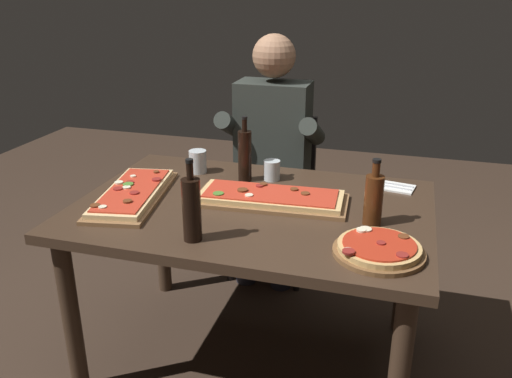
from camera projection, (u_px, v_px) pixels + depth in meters
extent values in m
plane|color=#38281E|center=(253.00, 355.00, 2.39)|extent=(6.40, 6.40, 0.00)
cube|color=#3D2B1E|center=(252.00, 210.00, 2.12)|extent=(1.40, 0.96, 0.04)
cylinder|color=#3D2B1E|center=(71.00, 318.00, 2.06)|extent=(0.07, 0.07, 0.70)
cylinder|color=#3D2B1E|center=(162.00, 231.00, 2.78)|extent=(0.07, 0.07, 0.70)
cylinder|color=#3D2B1E|center=(406.00, 264.00, 2.45)|extent=(0.07, 0.07, 0.70)
cube|color=brown|center=(271.00, 200.00, 2.14)|extent=(0.63, 0.29, 0.02)
cube|color=#DBB270|center=(271.00, 196.00, 2.13)|extent=(0.59, 0.25, 0.02)
cube|color=red|center=(271.00, 193.00, 2.13)|extent=(0.54, 0.22, 0.01)
cylinder|color=brown|center=(305.00, 193.00, 2.11)|extent=(0.04, 0.04, 0.01)
cylinder|color=maroon|center=(259.00, 186.00, 2.19)|extent=(0.03, 0.03, 0.01)
cylinder|color=beige|center=(249.00, 195.00, 2.09)|extent=(0.03, 0.03, 0.00)
cylinder|color=brown|center=(294.00, 189.00, 2.15)|extent=(0.03, 0.03, 0.01)
cylinder|color=brown|center=(243.00, 190.00, 2.14)|extent=(0.04, 0.04, 0.01)
cylinder|color=brown|center=(263.00, 184.00, 2.20)|extent=(0.03, 0.03, 0.01)
cylinder|color=#4C7F2D|center=(218.00, 193.00, 2.11)|extent=(0.04, 0.04, 0.00)
cube|color=brown|center=(133.00, 196.00, 2.18)|extent=(0.33, 0.59, 0.02)
cube|color=#E5C184|center=(133.00, 192.00, 2.17)|extent=(0.30, 0.55, 0.02)
cube|color=red|center=(132.00, 189.00, 2.17)|extent=(0.26, 0.50, 0.01)
cylinder|color=maroon|center=(130.00, 182.00, 2.23)|extent=(0.03, 0.03, 0.01)
cylinder|color=brown|center=(95.00, 205.00, 2.00)|extent=(0.04, 0.04, 0.01)
cylinder|color=brown|center=(156.00, 172.00, 2.34)|extent=(0.02, 0.02, 0.01)
cylinder|color=beige|center=(103.00, 207.00, 1.99)|extent=(0.03, 0.03, 0.00)
cylinder|color=maroon|center=(118.00, 189.00, 2.16)|extent=(0.04, 0.04, 0.01)
cylinder|color=beige|center=(119.00, 183.00, 2.22)|extent=(0.04, 0.04, 0.01)
cylinder|color=beige|center=(133.00, 176.00, 2.29)|extent=(0.02, 0.02, 0.01)
cylinder|color=maroon|center=(134.00, 193.00, 2.12)|extent=(0.04, 0.04, 0.01)
cylinder|color=#4C7F2D|center=(128.00, 184.00, 2.20)|extent=(0.04, 0.04, 0.01)
cylinder|color=beige|center=(127.00, 187.00, 2.17)|extent=(0.03, 0.03, 0.01)
cylinder|color=maroon|center=(157.00, 179.00, 2.25)|extent=(0.04, 0.04, 0.01)
cylinder|color=brown|center=(128.00, 201.00, 2.03)|extent=(0.03, 0.03, 0.01)
cylinder|color=brown|center=(379.00, 252.00, 1.73)|extent=(0.30, 0.30, 0.02)
cylinder|color=tan|center=(379.00, 247.00, 1.72)|extent=(0.27, 0.27, 0.02)
cylinder|color=#B72D19|center=(379.00, 244.00, 1.72)|extent=(0.24, 0.24, 0.01)
cylinder|color=brown|center=(404.00, 236.00, 1.76)|extent=(0.04, 0.04, 0.00)
cylinder|color=maroon|center=(381.00, 243.00, 1.71)|extent=(0.03, 0.03, 0.01)
cylinder|color=maroon|center=(349.00, 252.00, 1.66)|extent=(0.04, 0.04, 0.01)
cylinder|color=maroon|center=(402.00, 255.00, 1.64)|extent=(0.04, 0.04, 0.00)
cylinder|color=beige|center=(361.00, 230.00, 1.80)|extent=(0.03, 0.03, 0.01)
cylinder|color=beige|center=(348.00, 250.00, 1.67)|extent=(0.03, 0.03, 0.01)
cylinder|color=beige|center=(366.00, 229.00, 1.81)|extent=(0.04, 0.04, 0.01)
cylinder|color=black|center=(245.00, 156.00, 2.33)|extent=(0.06, 0.06, 0.23)
cylinder|color=black|center=(245.00, 125.00, 2.28)|extent=(0.02, 0.02, 0.05)
cylinder|color=black|center=(245.00, 118.00, 2.27)|extent=(0.02, 0.02, 0.01)
cylinder|color=black|center=(192.00, 210.00, 1.79)|extent=(0.06, 0.06, 0.22)
cylinder|color=black|center=(190.00, 171.00, 1.74)|extent=(0.02, 0.02, 0.06)
cylinder|color=black|center=(189.00, 161.00, 1.73)|extent=(0.03, 0.03, 0.01)
cylinder|color=#47230F|center=(373.00, 200.00, 1.92)|extent=(0.07, 0.07, 0.19)
cylinder|color=#47230F|center=(376.00, 169.00, 1.87)|extent=(0.03, 0.03, 0.05)
cylinder|color=black|center=(377.00, 161.00, 1.86)|extent=(0.03, 0.03, 0.01)
cylinder|color=silver|center=(272.00, 170.00, 2.37)|extent=(0.07, 0.07, 0.09)
cylinder|color=silver|center=(271.00, 177.00, 2.38)|extent=(0.06, 0.06, 0.03)
cylinder|color=silver|center=(198.00, 161.00, 2.45)|extent=(0.08, 0.08, 0.10)
cube|color=white|center=(393.00, 187.00, 2.29)|extent=(0.20, 0.14, 0.01)
cube|color=silver|center=(392.00, 187.00, 2.27)|extent=(0.17, 0.04, 0.00)
cube|color=silver|center=(394.00, 184.00, 2.30)|extent=(0.17, 0.04, 0.00)
cube|color=black|center=(272.00, 200.00, 2.95)|extent=(0.44, 0.44, 0.04)
cube|color=black|center=(282.00, 151.00, 3.05)|extent=(0.40, 0.04, 0.42)
cylinder|color=black|center=(230.00, 247.00, 2.92)|extent=(0.04, 0.04, 0.41)
cylinder|color=black|center=(297.00, 256.00, 2.82)|extent=(0.04, 0.04, 0.41)
cylinder|color=black|center=(250.00, 219.00, 3.26)|extent=(0.04, 0.04, 0.41)
cylinder|color=black|center=(311.00, 227.00, 3.16)|extent=(0.04, 0.04, 0.41)
cylinder|color=#23232D|center=(246.00, 245.00, 2.90)|extent=(0.11, 0.11, 0.45)
cylinder|color=#23232D|center=(281.00, 250.00, 2.84)|extent=(0.11, 0.11, 0.45)
cube|color=#23232D|center=(268.00, 194.00, 2.84)|extent=(0.34, 0.40, 0.12)
cube|color=#2D332D|center=(273.00, 131.00, 2.81)|extent=(0.38, 0.22, 0.52)
sphere|color=#A37556|center=(274.00, 56.00, 2.66)|extent=(0.22, 0.22, 0.22)
cylinder|color=#2D332D|center=(231.00, 126.00, 2.81)|extent=(0.09, 0.31, 0.21)
cylinder|color=#2D332D|center=(312.00, 132.00, 2.69)|extent=(0.09, 0.31, 0.21)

